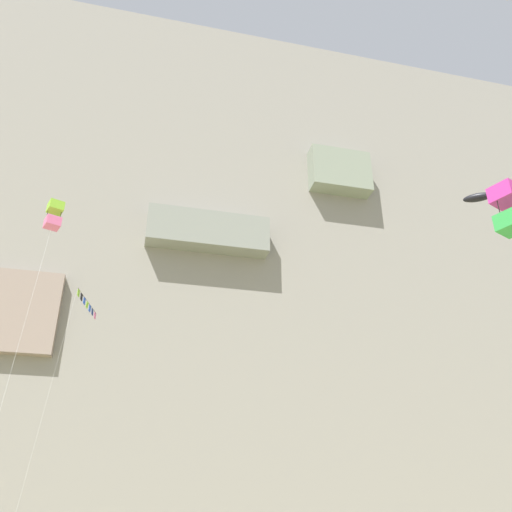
{
  "coord_description": "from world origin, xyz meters",
  "views": [
    {
      "loc": [
        -8.12,
        -2.72,
        3.6
      ],
      "look_at": [
        -2.04,
        22.63,
        17.02
      ],
      "focal_mm": 38.61,
      "sensor_mm": 36.0,
      "label": 1
    }
  ],
  "objects": [
    {
      "name": "kite_box_low_center",
      "position": [
        6.53,
        13.59,
        15.71
      ],
      "size": [
        3.16,
        2.56,
        16.76
      ],
      "color": "#CC3399",
      "rests_on": "ground"
    },
    {
      "name": "kite_banner_mid_center",
      "position": [
        -11.75,
        38.76,
        19.01
      ],
      "size": [
        3.36,
        5.24,
        20.04
      ],
      "color": "black",
      "rests_on": "ground"
    },
    {
      "name": "cliff_face",
      "position": [
        -0.01,
        70.72,
        37.7
      ],
      "size": [
        180.0,
        28.36,
        75.4
      ],
      "color": "gray",
      "rests_on": "ground"
    },
    {
      "name": "kite_box_far_left",
      "position": [
        -13.12,
        26.26,
        20.11
      ],
      "size": [
        1.5,
        2.39,
        20.98
      ],
      "color": "#8CCC33",
      "rests_on": "ground"
    }
  ]
}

